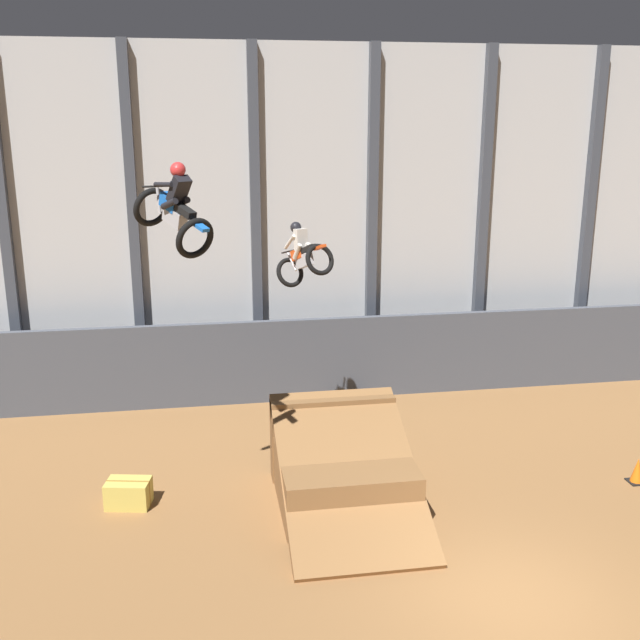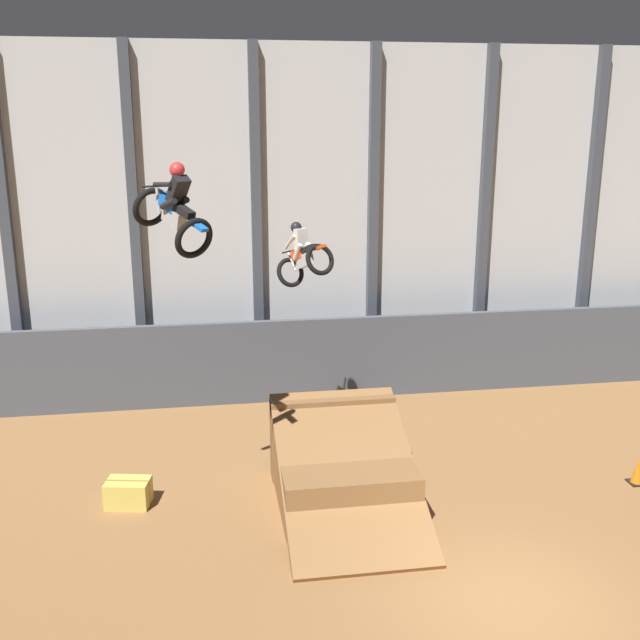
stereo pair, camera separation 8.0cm
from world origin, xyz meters
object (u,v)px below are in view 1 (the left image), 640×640
at_px(dirt_ramp, 342,468).
at_px(hay_bale_trackside, 129,493).
at_px(rider_bike_left_air, 175,210).
at_px(rider_bike_right_air, 303,257).
at_px(traffic_cone_near_ramp, 637,471).

height_order(dirt_ramp, hay_bale_trackside, dirt_ramp).
height_order(rider_bike_left_air, rider_bike_right_air, rider_bike_left_air).
bearing_deg(hay_bale_trackside, dirt_ramp, -5.16).
bearing_deg(hay_bale_trackside, traffic_cone_near_ramp, -4.01).
relative_size(rider_bike_right_air, traffic_cone_near_ramp, 3.15).
distance_m(dirt_ramp, rider_bike_right_air, 4.95).
relative_size(dirt_ramp, rider_bike_left_air, 2.41).
bearing_deg(dirt_ramp, hay_bale_trackside, 174.84).
height_order(dirt_ramp, rider_bike_left_air, rider_bike_left_air).
relative_size(rider_bike_left_air, rider_bike_right_air, 0.98).
xyz_separation_m(rider_bike_right_air, hay_bale_trackside, (-4.06, -2.38, -4.48)).
relative_size(rider_bike_left_air, traffic_cone_near_ramp, 3.08).
distance_m(rider_bike_left_air, hay_bale_trackside, 6.41).
bearing_deg(traffic_cone_near_ramp, dirt_ramp, 176.77).
bearing_deg(rider_bike_right_air, hay_bale_trackside, -173.82).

